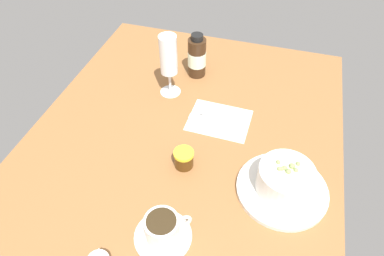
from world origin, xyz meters
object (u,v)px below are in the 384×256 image
(porridge_bowl, at_px, (284,182))
(jam_jar, at_px, (184,159))
(coffee_cup, at_px, (163,230))
(cutlery_setting, at_px, (218,119))
(wine_glass, at_px, (169,58))
(sauce_bottle_brown, at_px, (197,57))

(porridge_bowl, xyz_separation_m, jam_jar, (0.01, 0.25, -0.01))
(porridge_bowl, distance_m, coffee_cup, 0.30)
(cutlery_setting, relative_size, coffee_cup, 1.41)
(porridge_bowl, bearing_deg, wine_glass, 53.84)
(cutlery_setting, height_order, wine_glass, wine_glass)
(porridge_bowl, height_order, jam_jar, porridge_bowl)
(porridge_bowl, xyz_separation_m, wine_glass, (0.27, 0.37, 0.09))
(coffee_cup, relative_size, jam_jar, 2.45)
(porridge_bowl, distance_m, sauce_bottle_brown, 0.50)
(porridge_bowl, distance_m, wine_glass, 0.47)
(jam_jar, distance_m, sauce_bottle_brown, 0.39)
(wine_glass, xyz_separation_m, jam_jar, (-0.26, -0.13, -0.10))
(cutlery_setting, distance_m, wine_glass, 0.23)
(cutlery_setting, distance_m, coffee_cup, 0.38)
(cutlery_setting, xyz_separation_m, wine_glass, (0.08, 0.17, 0.12))
(sauce_bottle_brown, bearing_deg, porridge_bowl, -140.30)
(coffee_cup, height_order, wine_glass, wine_glass)
(porridge_bowl, relative_size, jam_jar, 4.25)
(coffee_cup, distance_m, sauce_bottle_brown, 0.58)
(sauce_bottle_brown, bearing_deg, coffee_cup, -171.10)
(porridge_bowl, bearing_deg, jam_jar, 87.90)
(jam_jar, bearing_deg, wine_glass, 25.70)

